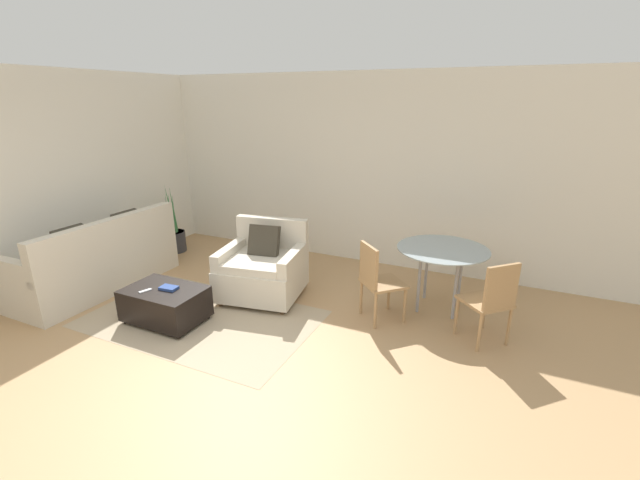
{
  "coord_description": "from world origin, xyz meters",
  "views": [
    {
      "loc": [
        2.3,
        -2.34,
        2.39
      ],
      "look_at": [
        0.22,
        2.13,
        0.75
      ],
      "focal_mm": 24.0,
      "sensor_mm": 36.0,
      "label": 1
    }
  ],
  "objects_px": {
    "potted_plant": "(174,237)",
    "dining_table": "(442,256)",
    "dining_chair_near_right": "(492,298)",
    "couch": "(99,264)",
    "ottoman": "(165,303)",
    "armchair": "(263,268)",
    "book_stack": "(169,288)",
    "dining_chair_near_left": "(377,277)",
    "tv_remote_primary": "(145,291)"
  },
  "relations": [
    {
      "from": "dining_chair_near_left",
      "to": "book_stack",
      "type": "bearing_deg",
      "value": -154.3
    },
    {
      "from": "book_stack",
      "to": "potted_plant",
      "type": "height_order",
      "value": "potted_plant"
    },
    {
      "from": "dining_chair_near_right",
      "to": "book_stack",
      "type": "bearing_deg",
      "value": -163.02
    },
    {
      "from": "ottoman",
      "to": "tv_remote_primary",
      "type": "relative_size",
      "value": 5.98
    },
    {
      "from": "armchair",
      "to": "dining_chair_near_right",
      "type": "bearing_deg",
      "value": -0.45
    },
    {
      "from": "couch",
      "to": "dining_chair_near_left",
      "type": "bearing_deg",
      "value": 11.16
    },
    {
      "from": "dining_chair_near_right",
      "to": "couch",
      "type": "bearing_deg",
      "value": -171.59
    },
    {
      "from": "tv_remote_primary",
      "to": "dining_chair_near_right",
      "type": "distance_m",
      "value": 3.62
    },
    {
      "from": "book_stack",
      "to": "dining_table",
      "type": "height_order",
      "value": "dining_table"
    },
    {
      "from": "tv_remote_primary",
      "to": "dining_table",
      "type": "relative_size",
      "value": 0.14
    },
    {
      "from": "armchair",
      "to": "potted_plant",
      "type": "xyz_separation_m",
      "value": [
        -2.21,
        0.8,
        -0.12
      ]
    },
    {
      "from": "dining_chair_near_right",
      "to": "armchair",
      "type": "bearing_deg",
      "value": 179.55
    },
    {
      "from": "armchair",
      "to": "ottoman",
      "type": "relative_size",
      "value": 1.27
    },
    {
      "from": "dining_table",
      "to": "dining_chair_near_right",
      "type": "relative_size",
      "value": 1.15
    },
    {
      "from": "dining_chair_near_left",
      "to": "tv_remote_primary",
      "type": "bearing_deg",
      "value": -153.21
    },
    {
      "from": "armchair",
      "to": "book_stack",
      "type": "relative_size",
      "value": 5.43
    },
    {
      "from": "couch",
      "to": "ottoman",
      "type": "distance_m",
      "value": 1.46
    },
    {
      "from": "couch",
      "to": "dining_chair_near_right",
      "type": "xyz_separation_m",
      "value": [
        4.72,
        0.7,
        0.19
      ]
    },
    {
      "from": "couch",
      "to": "dining_table",
      "type": "height_order",
      "value": "couch"
    },
    {
      "from": "book_stack",
      "to": "dining_chair_near_right",
      "type": "bearing_deg",
      "value": 16.98
    },
    {
      "from": "ottoman",
      "to": "dining_table",
      "type": "xyz_separation_m",
      "value": [
        2.71,
        1.6,
        0.45
      ]
    },
    {
      "from": "ottoman",
      "to": "dining_chair_near_left",
      "type": "bearing_deg",
      "value": 25.52
    },
    {
      "from": "couch",
      "to": "tv_remote_primary",
      "type": "distance_m",
      "value": 1.36
    },
    {
      "from": "dining_table",
      "to": "tv_remote_primary",
      "type": "bearing_deg",
      "value": -148.7
    },
    {
      "from": "armchair",
      "to": "dining_table",
      "type": "relative_size",
      "value": 1.05
    },
    {
      "from": "dining_chair_near_left",
      "to": "ottoman",
      "type": "bearing_deg",
      "value": -154.48
    },
    {
      "from": "armchair",
      "to": "tv_remote_primary",
      "type": "xyz_separation_m",
      "value": [
        -0.77,
        -1.16,
        0.03
      ]
    },
    {
      "from": "book_stack",
      "to": "dining_chair_near_right",
      "type": "xyz_separation_m",
      "value": [
        3.24,
        0.99,
        0.11
      ]
    },
    {
      "from": "tv_remote_primary",
      "to": "potted_plant",
      "type": "distance_m",
      "value": 2.43
    },
    {
      "from": "armchair",
      "to": "book_stack",
      "type": "bearing_deg",
      "value": -119.77
    },
    {
      "from": "dining_chair_near_left",
      "to": "dining_table",
      "type": "bearing_deg",
      "value": 45.0
    },
    {
      "from": "potted_plant",
      "to": "dining_table",
      "type": "xyz_separation_m",
      "value": [
        4.28,
        -0.22,
        0.42
      ]
    },
    {
      "from": "couch",
      "to": "book_stack",
      "type": "bearing_deg",
      "value": -11.18
    },
    {
      "from": "couch",
      "to": "dining_chair_near_left",
      "type": "height_order",
      "value": "couch"
    },
    {
      "from": "dining_chair_near_right",
      "to": "ottoman",
      "type": "bearing_deg",
      "value": -162.99
    },
    {
      "from": "ottoman",
      "to": "book_stack",
      "type": "height_order",
      "value": "book_stack"
    },
    {
      "from": "tv_remote_primary",
      "to": "dining_chair_near_right",
      "type": "height_order",
      "value": "dining_chair_near_right"
    },
    {
      "from": "ottoman",
      "to": "dining_table",
      "type": "bearing_deg",
      "value": 30.61
    },
    {
      "from": "armchair",
      "to": "potted_plant",
      "type": "relative_size",
      "value": 0.98
    },
    {
      "from": "book_stack",
      "to": "tv_remote_primary",
      "type": "bearing_deg",
      "value": -142.94
    },
    {
      "from": "potted_plant",
      "to": "dining_chair_near_left",
      "type": "distance_m",
      "value": 3.79
    },
    {
      "from": "armchair",
      "to": "dining_table",
      "type": "distance_m",
      "value": 2.17
    },
    {
      "from": "dining_chair_near_right",
      "to": "dining_table",
      "type": "bearing_deg",
      "value": 135.0
    },
    {
      "from": "armchair",
      "to": "dining_chair_near_right",
      "type": "height_order",
      "value": "armchair"
    },
    {
      "from": "book_stack",
      "to": "dining_chair_near_left",
      "type": "bearing_deg",
      "value": 25.7
    },
    {
      "from": "tv_remote_primary",
      "to": "dining_chair_near_right",
      "type": "relative_size",
      "value": 0.16
    },
    {
      "from": "couch",
      "to": "armchair",
      "type": "height_order",
      "value": "couch"
    },
    {
      "from": "book_stack",
      "to": "dining_chair_near_left",
      "type": "xyz_separation_m",
      "value": [
        2.06,
        0.99,
        0.11
      ]
    },
    {
      "from": "tv_remote_primary",
      "to": "dining_chair_near_right",
      "type": "bearing_deg",
      "value": 18.3
    },
    {
      "from": "ottoman",
      "to": "book_stack",
      "type": "distance_m",
      "value": 0.2
    }
  ]
}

